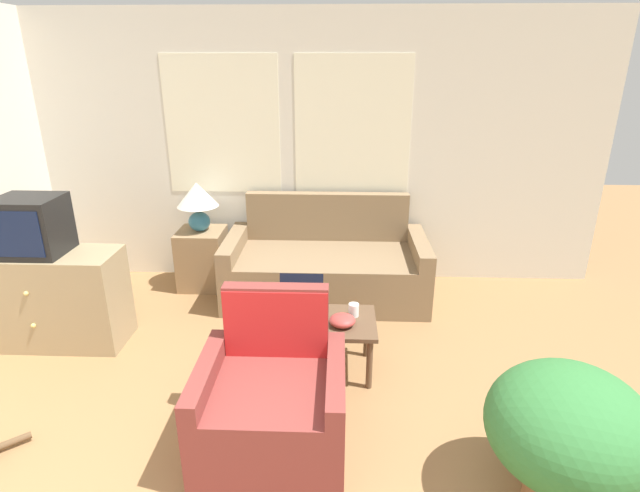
% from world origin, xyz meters
% --- Properties ---
extents(wall_back, '(6.00, 0.06, 2.60)m').
position_xyz_m(wall_back, '(-0.00, 3.83, 1.31)').
color(wall_back, silver).
rests_on(wall_back, ground_plane).
extents(couch, '(1.87, 0.92, 0.92)m').
position_xyz_m(couch, '(0.32, 3.35, 0.28)').
color(couch, '#846B4C').
rests_on(couch, ground_plane).
extents(armchair, '(0.83, 0.75, 0.91)m').
position_xyz_m(armchair, '(0.06, 1.33, 0.28)').
color(armchair, brown).
rests_on(armchair, ground_plane).
extents(tv_dresser, '(1.18, 0.47, 0.77)m').
position_xyz_m(tv_dresser, '(-1.86, 2.40, 0.38)').
color(tv_dresser, '#998460').
rests_on(tv_dresser, ground_plane).
extents(television, '(0.46, 0.40, 0.44)m').
position_xyz_m(television, '(-1.86, 2.40, 0.99)').
color(television, black).
rests_on(television, tv_dresser).
extents(side_table, '(0.44, 0.44, 0.58)m').
position_xyz_m(side_table, '(-0.92, 3.50, 0.29)').
color(side_table, '#937551').
rests_on(side_table, ground_plane).
extents(table_lamp, '(0.39, 0.39, 0.48)m').
position_xyz_m(table_lamp, '(-0.92, 3.50, 0.90)').
color(table_lamp, teal).
rests_on(table_lamp, side_table).
extents(coffee_table, '(0.91, 0.50, 0.41)m').
position_xyz_m(coffee_table, '(0.25, 2.09, 0.36)').
color(coffee_table, brown).
rests_on(coffee_table, ground_plane).
extents(laptop, '(0.32, 0.33, 0.27)m').
position_xyz_m(laptop, '(0.16, 2.16, 0.47)').
color(laptop, '#B7B7BC').
rests_on(laptop, coffee_table).
extents(cup_navy, '(0.07, 0.07, 0.10)m').
position_xyz_m(cup_navy, '(0.55, 2.16, 0.46)').
color(cup_navy, white).
rests_on(cup_navy, coffee_table).
extents(snack_bowl, '(0.18, 0.18, 0.08)m').
position_xyz_m(snack_bowl, '(0.47, 2.02, 0.45)').
color(snack_bowl, '#B23D38').
rests_on(snack_bowl, coffee_table).
extents(potted_plant, '(0.79, 0.79, 0.77)m').
position_xyz_m(potted_plant, '(1.56, 0.97, 0.46)').
color(potted_plant, '#996B42').
rests_on(potted_plant, ground_plane).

